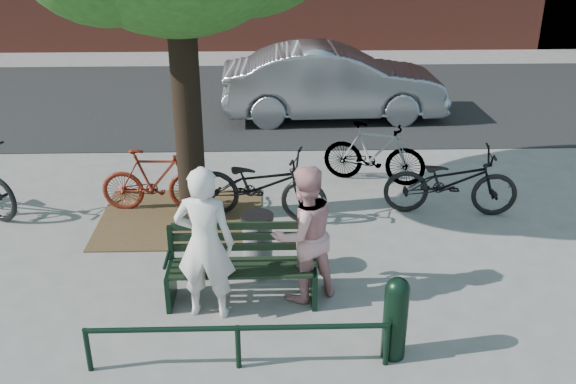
{
  "coord_description": "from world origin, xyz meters",
  "views": [
    {
      "loc": [
        0.34,
        -6.43,
        4.33
      ],
      "look_at": [
        0.57,
        1.0,
        0.96
      ],
      "focal_mm": 40.0,
      "sensor_mm": 36.0,
      "label": 1
    }
  ],
  "objects_px": {
    "park_bench": "(242,262)",
    "bicycle_c": "(260,185)",
    "person_right": "(304,234)",
    "litter_bin": "(258,245)",
    "parked_car": "(333,82)",
    "bollard": "(396,315)",
    "person_left": "(205,244)"
  },
  "relations": [
    {
      "from": "park_bench",
      "to": "bicycle_c",
      "type": "distance_m",
      "value": 2.13
    },
    {
      "from": "person_right",
      "to": "litter_bin",
      "type": "height_order",
      "value": "person_right"
    },
    {
      "from": "park_bench",
      "to": "person_right",
      "type": "bearing_deg",
      "value": 0.75
    },
    {
      "from": "park_bench",
      "to": "parked_car",
      "type": "bearing_deg",
      "value": 76.13
    },
    {
      "from": "park_bench",
      "to": "bicycle_c",
      "type": "relative_size",
      "value": 0.86
    },
    {
      "from": "litter_bin",
      "to": "parked_car",
      "type": "relative_size",
      "value": 0.18
    },
    {
      "from": "litter_bin",
      "to": "bicycle_c",
      "type": "distance_m",
      "value": 1.6
    },
    {
      "from": "bollard",
      "to": "parked_car",
      "type": "height_order",
      "value": "parked_car"
    },
    {
      "from": "park_bench",
      "to": "person_left",
      "type": "xyz_separation_m",
      "value": [
        -0.38,
        -0.32,
        0.43
      ]
    },
    {
      "from": "person_right",
      "to": "bollard",
      "type": "xyz_separation_m",
      "value": [
        0.88,
        -1.15,
        -0.33
      ]
    },
    {
      "from": "person_left",
      "to": "parked_car",
      "type": "xyz_separation_m",
      "value": [
        2.11,
        7.32,
        -0.13
      ]
    },
    {
      "from": "litter_bin",
      "to": "parked_car",
      "type": "bearing_deg",
      "value": 76.52
    },
    {
      "from": "park_bench",
      "to": "person_left",
      "type": "distance_m",
      "value": 0.66
    },
    {
      "from": "park_bench",
      "to": "litter_bin",
      "type": "xyz_separation_m",
      "value": [
        0.18,
        0.52,
        -0.06
      ]
    },
    {
      "from": "bicycle_c",
      "to": "parked_car",
      "type": "xyz_separation_m",
      "value": [
        1.54,
        4.88,
        0.25
      ]
    },
    {
      "from": "bicycle_c",
      "to": "person_left",
      "type": "bearing_deg",
      "value": -178.0
    },
    {
      "from": "bollard",
      "to": "parked_car",
      "type": "xyz_separation_m",
      "value": [
        0.13,
        8.14,
        0.28
      ]
    },
    {
      "from": "park_bench",
      "to": "parked_car",
      "type": "relative_size",
      "value": 0.37
    },
    {
      "from": "bollard",
      "to": "litter_bin",
      "type": "relative_size",
      "value": 1.12
    },
    {
      "from": "parked_car",
      "to": "bicycle_c",
      "type": "bearing_deg",
      "value": 160.63
    },
    {
      "from": "litter_bin",
      "to": "bicycle_c",
      "type": "bearing_deg",
      "value": 89.47
    },
    {
      "from": "person_right",
      "to": "bollard",
      "type": "distance_m",
      "value": 1.48
    },
    {
      "from": "person_left",
      "to": "parked_car",
      "type": "bearing_deg",
      "value": -97.87
    },
    {
      "from": "person_right",
      "to": "bicycle_c",
      "type": "height_order",
      "value": "person_right"
    },
    {
      "from": "litter_bin",
      "to": "parked_car",
      "type": "height_order",
      "value": "parked_car"
    },
    {
      "from": "park_bench",
      "to": "bicycle_c",
      "type": "height_order",
      "value": "bicycle_c"
    },
    {
      "from": "litter_bin",
      "to": "person_left",
      "type": "bearing_deg",
      "value": -123.67
    },
    {
      "from": "person_left",
      "to": "parked_car",
      "type": "distance_m",
      "value": 7.62
    },
    {
      "from": "litter_bin",
      "to": "parked_car",
      "type": "xyz_separation_m",
      "value": [
        1.55,
        6.48,
        0.36
      ]
    },
    {
      "from": "park_bench",
      "to": "bollard",
      "type": "bearing_deg",
      "value": -35.38
    },
    {
      "from": "person_right",
      "to": "parked_car",
      "type": "distance_m",
      "value": 7.06
    },
    {
      "from": "bicycle_c",
      "to": "litter_bin",
      "type": "bearing_deg",
      "value": -165.29
    }
  ]
}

